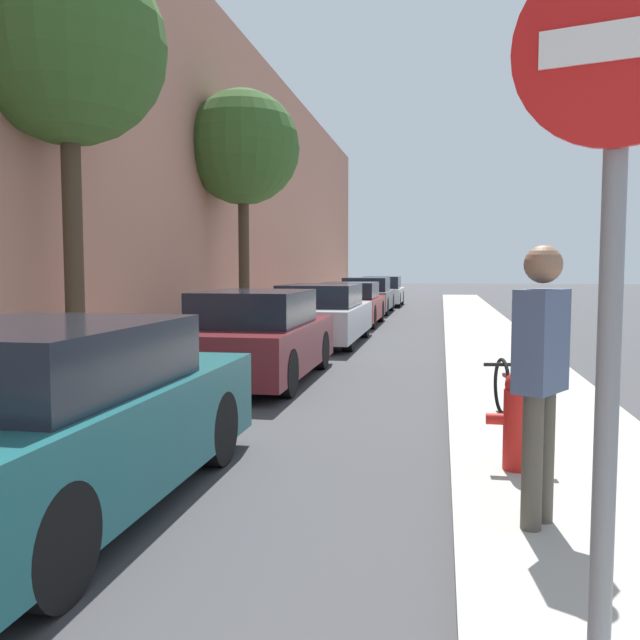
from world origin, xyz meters
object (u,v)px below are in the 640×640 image
Objects in this scene: parked_car_maroon at (257,338)px; parked_car_silver at (322,315)px; street_tree_far at (243,149)px; fire_hydrant at (518,419)px; traffic_sign_post at (614,185)px; parked_car_teal at (46,421)px; bicycle at (513,393)px; pedestrian at (541,366)px; parked_car_red at (351,304)px; parked_car_grey at (367,296)px; parked_car_white at (382,292)px; street_tree_near at (68,48)px.

parked_car_silver is at bearing 89.06° from parked_car_maroon.
street_tree_far is at bearing 156.50° from parked_car_silver.
fire_hydrant is 0.28× the size of traffic_sign_post.
parked_car_teal is 0.68× the size of street_tree_far.
street_tree_far is 11.32m from bicycle.
fire_hydrant is 0.45× the size of pedestrian.
parked_car_grey is at bearing 91.08° from parked_car_red.
parked_car_teal is 1.44× the size of traffic_sign_post.
parked_car_white is 2.65× the size of bicycle.
parked_car_maroon is 5.58m from fire_hydrant.
street_tree_far reaches higher than traffic_sign_post.
street_tree_far reaches higher than parked_car_teal.
fire_hydrant is (3.33, -14.66, -0.10)m from parked_car_red.
parked_car_white is (0.08, 26.35, -0.02)m from parked_car_teal.
fire_hydrant is at bearing 104.73° from traffic_sign_post.
street_tree_near is at bearing -95.60° from pedestrian.
street_tree_far is at bearing 112.93° from bicycle.
parked_car_grey is (-0.11, 10.46, -0.00)m from parked_car_silver.
parked_car_white is at bearing 97.48° from fire_hydrant.
bicycle is (3.51, 2.87, -0.21)m from parked_car_teal.
parked_car_silver is at bearing -89.41° from parked_car_grey.
parked_car_red is 10.46m from parked_car_white.
bicycle is (3.46, -13.02, -0.19)m from parked_car_red.
traffic_sign_post is (-0.13, -3.37, 1.46)m from fire_hydrant.
parked_car_grey is at bearing -91.55° from parked_car_white.
pedestrian is (3.29, -26.30, 0.50)m from parked_car_white.
parked_car_grey reaches higher than parked_car_teal.
street_tree_near reaches higher than pedestrian.
street_tree_near reaches higher than fire_hydrant.
traffic_sign_post is at bearing -102.22° from bicycle.
street_tree_near is (-2.38, -11.52, 4.13)m from parked_car_red.
parked_car_grey is 1.10× the size of parked_car_white.
parked_car_grey is at bearing -139.31° from pedestrian.
fire_hydrant is at bearing -148.75° from pedestrian.
parked_car_grey is 0.75× the size of street_tree_far.
pedestrian is (3.33, -15.84, 0.51)m from parked_car_red.
traffic_sign_post is (5.34, -13.89, -2.67)m from street_tree_far.
street_tree_near is 7.77m from fire_hydrant.
parked_car_red is at bearing 90.07° from parked_car_silver.
parked_car_grey is 10.53m from street_tree_far.
parked_car_white is 15.30m from street_tree_far.
parked_car_red is (0.04, 15.89, -0.03)m from parked_car_teal.
parked_car_silver reaches higher than parked_car_white.
traffic_sign_post is at bearing -68.96° from street_tree_far.
parked_car_grey is at bearing 90.59° from parked_car_silver.
parked_car_teal is at bearing -90.15° from parked_car_red.
parked_car_red is 5.22× the size of fire_hydrant.
bicycle is (3.54, -2.78, -0.22)m from parked_car_maroon.
street_tree_near is 8.03m from pedestrian.
fire_hydrant is at bearing -62.53° from street_tree_far.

